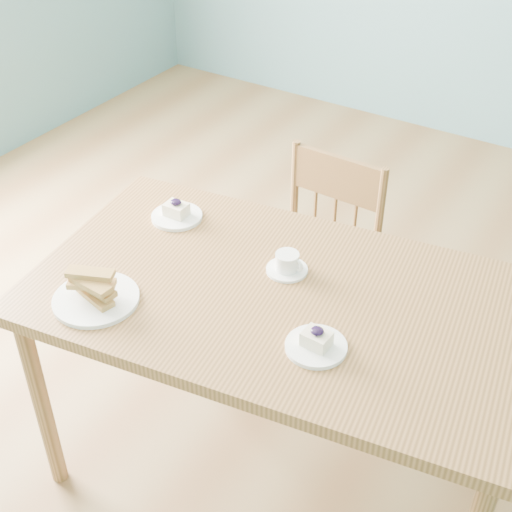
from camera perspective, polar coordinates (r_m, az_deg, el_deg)
room at (r=1.79m, az=6.35°, el=15.15°), size 5.01×5.01×2.71m
dining_table at (r=2.02m, az=1.93°, el=-4.58°), size 1.49×0.99×0.74m
dining_chair at (r=2.59m, az=4.77°, el=-0.93°), size 0.39×0.37×0.83m
cheesecake_plate_near at (r=1.80m, az=4.84°, el=-6.97°), size 0.16×0.16×0.07m
cheesecake_plate_far at (r=2.27m, az=-6.37°, el=3.40°), size 0.16×0.16×0.07m
coffee_cup at (r=2.03m, az=2.53°, el=-0.64°), size 0.12×0.12×0.06m
biscotti_plate at (r=1.97m, az=-12.76°, el=-2.88°), size 0.23×0.23×0.09m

